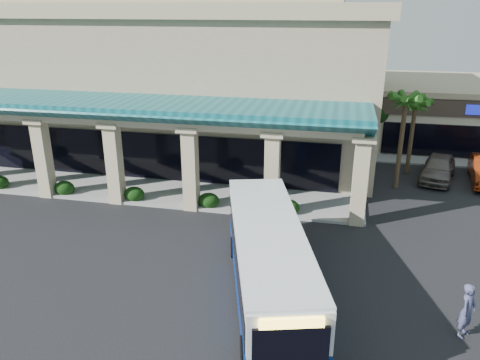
% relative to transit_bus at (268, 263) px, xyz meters
% --- Properties ---
extents(ground, '(110.00, 110.00, 0.00)m').
position_rel_transit_bus_xyz_m(ground, '(-2.48, 2.29, -1.52)').
color(ground, black).
extents(main_building, '(30.80, 14.80, 11.35)m').
position_rel_transit_bus_xyz_m(main_building, '(-10.48, 18.29, 4.16)').
color(main_building, tan).
rests_on(main_building, ground).
extents(arcade, '(30.00, 6.20, 5.70)m').
position_rel_transit_bus_xyz_m(arcade, '(-10.48, 9.09, 1.33)').
color(arcade, '#0F525B').
rests_on(arcade, ground).
extents(palm_0, '(2.40, 2.40, 6.60)m').
position_rel_transit_bus_xyz_m(palm_0, '(6.02, 13.29, 1.78)').
color(palm_0, '#265D18').
rests_on(palm_0, ground).
extents(palm_1, '(2.40, 2.40, 5.80)m').
position_rel_transit_bus_xyz_m(palm_1, '(7.02, 16.29, 1.38)').
color(palm_1, '#265D18').
rests_on(palm_1, ground).
extents(broadleaf_tree, '(2.60, 2.60, 4.81)m').
position_rel_transit_bus_xyz_m(broadleaf_tree, '(5.02, 21.29, 0.89)').
color(broadleaf_tree, black).
rests_on(broadleaf_tree, ground).
extents(transit_bus, '(5.42, 11.16, 3.04)m').
position_rel_transit_bus_xyz_m(transit_bus, '(0.00, 0.00, 0.00)').
color(transit_bus, navy).
rests_on(transit_bus, ground).
extents(pedestrian, '(0.82, 0.88, 2.01)m').
position_rel_transit_bus_xyz_m(pedestrian, '(7.00, -0.84, -0.51)').
color(pedestrian, '#45476A').
rests_on(pedestrian, ground).
extents(car_silver, '(3.13, 5.10, 1.62)m').
position_rel_transit_bus_xyz_m(car_silver, '(8.79, 15.38, -0.71)').
color(car_silver, '#645A53').
rests_on(car_silver, ground).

